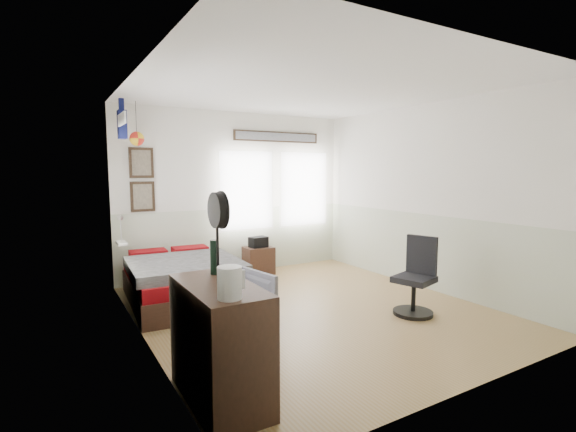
{
  "coord_description": "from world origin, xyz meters",
  "views": [
    {
      "loc": [
        -2.82,
        -4.23,
        1.74
      ],
      "look_at": [
        -0.1,
        0.4,
        1.15
      ],
      "focal_mm": 26.0,
      "sensor_mm": 36.0,
      "label": 1
    }
  ],
  "objects_px": {
    "armchair": "(233,303)",
    "task_chair": "(416,283)",
    "dresser": "(220,343)",
    "nightstand": "(259,261)",
    "bed": "(182,280)"
  },
  "relations": [
    {
      "from": "armchair",
      "to": "task_chair",
      "type": "bearing_deg",
      "value": -26.05
    },
    {
      "from": "task_chair",
      "to": "dresser",
      "type": "bearing_deg",
      "value": 176.08
    },
    {
      "from": "nightstand",
      "to": "task_chair",
      "type": "height_order",
      "value": "task_chair"
    },
    {
      "from": "dresser",
      "to": "armchair",
      "type": "height_order",
      "value": "dresser"
    },
    {
      "from": "bed",
      "to": "dresser",
      "type": "relative_size",
      "value": 1.91
    },
    {
      "from": "armchair",
      "to": "nightstand",
      "type": "relative_size",
      "value": 1.55
    },
    {
      "from": "dresser",
      "to": "nightstand",
      "type": "xyz_separation_m",
      "value": [
        1.97,
        3.32,
        -0.22
      ]
    },
    {
      "from": "dresser",
      "to": "nightstand",
      "type": "height_order",
      "value": "dresser"
    },
    {
      "from": "bed",
      "to": "task_chair",
      "type": "distance_m",
      "value": 3.01
    },
    {
      "from": "dresser",
      "to": "nightstand",
      "type": "distance_m",
      "value": 3.87
    },
    {
      "from": "dresser",
      "to": "task_chair",
      "type": "relative_size",
      "value": 1.06
    },
    {
      "from": "armchair",
      "to": "nightstand",
      "type": "xyz_separation_m",
      "value": [
        1.36,
        2.13,
        -0.09
      ]
    },
    {
      "from": "task_chair",
      "to": "bed",
      "type": "bearing_deg",
      "value": 124.08
    },
    {
      "from": "nightstand",
      "to": "task_chair",
      "type": "bearing_deg",
      "value": -71.78
    },
    {
      "from": "bed",
      "to": "dresser",
      "type": "xyz_separation_m",
      "value": [
        -0.44,
        -2.52,
        0.16
      ]
    }
  ]
}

